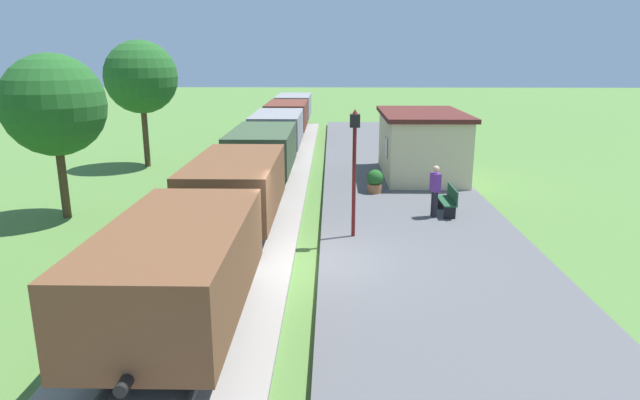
{
  "coord_description": "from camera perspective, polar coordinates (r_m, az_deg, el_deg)",
  "views": [
    {
      "loc": [
        0.5,
        -13.45,
        5.44
      ],
      "look_at": [
        0.19,
        1.32,
        1.52
      ],
      "focal_mm": 31.04,
      "sensor_mm": 36.0,
      "label": 1
    }
  ],
  "objects": [
    {
      "name": "rail_near",
      "position": [
        14.6,
        -7.52,
        -6.34
      ],
      "size": [
        0.07,
        60.0,
        0.14
      ],
      "primitive_type": "cube",
      "color": "slate",
      "rests_on": "track_ballast"
    },
    {
      "name": "platform_slab",
      "position": [
        14.71,
        11.77,
        -6.64
      ],
      "size": [
        6.0,
        60.0,
        0.25
      ],
      "primitive_type": "cube",
      "color": "#565659",
      "rests_on": "ground"
    },
    {
      "name": "lamp_post_near",
      "position": [
        15.69,
        3.57,
        5.16
      ],
      "size": [
        0.28,
        0.28,
        3.7
      ],
      "color": "#591414",
      "rests_on": "platform_slab"
    },
    {
      "name": "track_ballast",
      "position": [
        14.77,
        -10.28,
        -6.74
      ],
      "size": [
        3.8,
        60.0,
        0.12
      ],
      "primitive_type": "cube",
      "color": "gray",
      "rests_on": "ground"
    },
    {
      "name": "rail_far",
      "position": [
        14.89,
        -13.04,
        -6.19
      ],
      "size": [
        0.07,
        60.0,
        0.14
      ],
      "primitive_type": "cube",
      "color": "slate",
      "rests_on": "track_ballast"
    },
    {
      "name": "bench_near_hut",
      "position": [
        18.88,
        13.12,
        -0.0
      ],
      "size": [
        0.42,
        1.5,
        0.91
      ],
      "color": "#1E4C2D",
      "rests_on": "platform_slab"
    },
    {
      "name": "ground_plane",
      "position": [
        14.52,
        -0.87,
        -7.14
      ],
      "size": [
        160.0,
        160.0,
        0.0
      ],
      "primitive_type": "plane",
      "color": "#517A38"
    },
    {
      "name": "potted_planter",
      "position": [
        21.32,
        5.68,
        2.01
      ],
      "size": [
        0.64,
        0.64,
        0.92
      ],
      "color": "#9E6642",
      "rests_on": "platform_slab"
    },
    {
      "name": "person_waiting",
      "position": [
        18.31,
        11.78,
        1.11
      ],
      "size": [
        0.32,
        0.42,
        1.71
      ],
      "rotation": [
        0.0,
        0.0,
        3.37
      ],
      "color": "black",
      "rests_on": "platform_slab"
    },
    {
      "name": "tree_trackside_far",
      "position": [
        28.43,
        -17.98,
        11.94
      ],
      "size": [
        3.47,
        3.47,
        6.09
      ],
      "color": "#4C3823",
      "rests_on": "ground"
    },
    {
      "name": "station_hut",
      "position": [
        24.49,
        10.4,
        5.73
      ],
      "size": [
        3.5,
        5.8,
        2.78
      ],
      "color": "beige",
      "rests_on": "platform_slab"
    },
    {
      "name": "freight_train",
      "position": [
        26.68,
        -5.09,
        6.09
      ],
      "size": [
        2.5,
        39.2,
        2.12
      ],
      "color": "brown",
      "rests_on": "rail_near"
    },
    {
      "name": "tree_trackside_mid",
      "position": [
        20.25,
        -25.75,
        8.79
      ],
      "size": [
        3.33,
        3.33,
        5.48
      ],
      "color": "#4C3823",
      "rests_on": "ground"
    }
  ]
}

